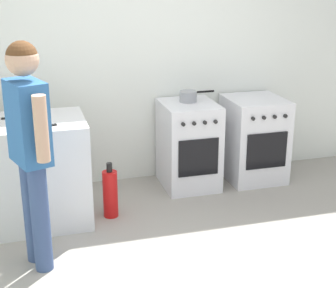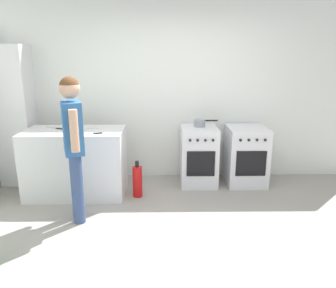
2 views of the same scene
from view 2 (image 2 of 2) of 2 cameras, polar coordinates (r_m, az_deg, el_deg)
name	(u,v)px [view 2 (image 2 of 2)]	position (r m, az deg, el deg)	size (l,w,h in m)	color
ground_plane	(180,240)	(3.55, 2.11, -16.30)	(8.00, 8.00, 0.00)	gray
back_wall	(174,93)	(5.00, 1.10, 8.84)	(6.00, 0.10, 2.60)	silver
counter_unit	(76,163)	(4.60, -15.71, -3.15)	(1.30, 0.70, 0.90)	silver
oven_left	(199,156)	(4.84, 5.34, -2.02)	(0.52, 0.62, 0.85)	silver
oven_right	(246,155)	(4.97, 13.40, -1.93)	(0.56, 0.62, 0.85)	silver
pot	(200,123)	(4.78, 5.54, 3.66)	(0.35, 0.17, 0.10)	gray
knife_carving	(85,128)	(4.53, -14.21, 2.64)	(0.33, 0.06, 0.01)	silver
knife_paring	(95,134)	(4.20, -12.56, 1.77)	(0.20, 0.10, 0.01)	silver
knife_chef	(55,128)	(4.68, -19.11, 2.65)	(0.29, 0.18, 0.01)	silver
person	(73,138)	(3.73, -16.18, 1.08)	(0.30, 0.54, 1.64)	#384C7A
fire_extinguisher	(137,181)	(4.45, -5.35, -6.47)	(0.13, 0.13, 0.50)	red
larder_cabinet	(16,116)	(5.23, -24.97, 4.38)	(0.48, 0.44, 2.00)	silver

